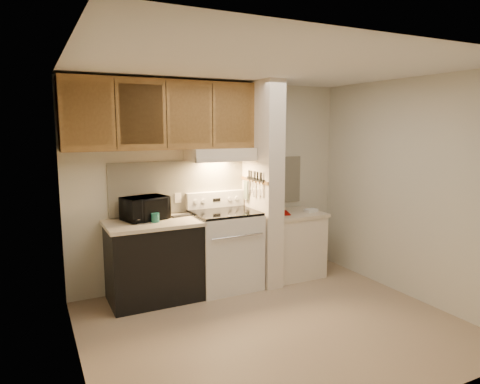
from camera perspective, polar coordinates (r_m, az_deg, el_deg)
floor at (r=4.47m, az=4.47°, el=-17.25°), size 3.60×3.60×0.00m
ceiling at (r=4.06m, az=4.90°, el=16.38°), size 3.60×3.60×0.00m
wall_back at (r=5.41m, az=-3.57°, el=1.20°), size 3.60×2.50×0.02m
wall_left at (r=3.52m, az=-21.32°, el=-3.48°), size 0.02×3.00×2.50m
wall_right at (r=5.24m, az=21.79°, el=0.34°), size 0.02×3.00×2.50m
backsplash at (r=5.40m, az=-3.52°, el=1.02°), size 2.60×0.02×0.63m
range_body at (r=5.26m, az=-2.01°, el=-7.81°), size 0.76×0.65×0.92m
oven_window at (r=4.98m, az=-0.48°, el=-8.30°), size 0.50×0.01×0.30m
oven_handle at (r=4.88m, az=-0.29°, el=-5.95°), size 0.65×0.02×0.02m
cooktop at (r=5.15m, az=-2.04°, el=-2.73°), size 0.74×0.64×0.03m
range_backguard at (r=5.38m, az=-3.30°, el=-0.99°), size 0.76×0.08×0.20m
range_display at (r=5.34m, az=-3.12°, el=-1.06°), size 0.10×0.01×0.04m
range_knob_left_outer at (r=5.24m, az=-5.92°, el=-1.29°), size 0.05×0.02×0.05m
range_knob_left_inner at (r=5.27m, az=-4.91°, el=-1.21°), size 0.05×0.02×0.05m
range_knob_right_inner at (r=5.41m, az=-1.36°, el=-0.92°), size 0.05×0.02×0.05m
range_knob_right_outer at (r=5.46m, az=-0.41°, el=-0.84°), size 0.05×0.02×0.05m
dishwasher_front at (r=5.00m, az=-11.40°, el=-9.19°), size 1.00×0.63×0.87m
left_countertop at (r=4.88m, az=-11.56°, el=-4.10°), size 1.04×0.67×0.04m
spoon_rest at (r=5.09m, az=-7.79°, el=-3.14°), size 0.26×0.12×0.02m
teal_jar at (r=4.82m, az=-11.24°, el=-3.37°), size 0.11×0.11×0.10m
outlet at (r=5.24m, az=-8.29°, el=-0.78°), size 0.08×0.01×0.12m
microwave at (r=4.95m, az=-12.55°, el=-2.12°), size 0.55×0.45×0.27m
partition_pillar at (r=5.32m, az=2.97°, el=1.08°), size 0.22×0.70×2.50m
pillar_trim at (r=5.26m, az=1.88°, el=1.54°), size 0.01×0.70×0.04m
knife_strip at (r=5.21m, az=2.08°, el=1.69°), size 0.02×0.42×0.04m
knife_blade_a at (r=5.07m, az=2.87°, el=0.36°), size 0.01×0.03×0.16m
knife_handle_a at (r=5.06m, az=2.82°, el=2.05°), size 0.02×0.02×0.10m
knife_blade_b at (r=5.14m, az=2.42°, el=0.36°), size 0.01×0.04×0.18m
knife_handle_b at (r=5.13m, az=2.36°, el=2.15°), size 0.02×0.02×0.10m
knife_blade_c at (r=5.23m, az=1.90°, el=0.40°), size 0.01×0.04×0.20m
knife_handle_c at (r=5.19m, az=1.99°, el=2.23°), size 0.02×0.02×0.10m
knife_blade_d at (r=5.28m, az=1.56°, el=0.70°), size 0.01×0.04×0.16m
knife_handle_d at (r=5.28m, az=1.50°, el=2.33°), size 0.02×0.02×0.10m
knife_blade_e at (r=5.36m, az=1.14°, el=0.71°), size 0.01×0.04×0.18m
knife_handle_e at (r=5.32m, az=1.22°, el=2.40°), size 0.02×0.02×0.10m
oven_mitt at (r=5.42m, az=0.87°, el=0.26°), size 0.03×0.10×0.24m
right_cab_base at (r=5.73m, az=6.95°, el=-7.06°), size 0.70×0.60×0.81m
right_countertop at (r=5.63m, az=7.03°, el=-2.89°), size 0.74×0.64×0.04m
red_folder at (r=5.54m, az=5.38°, el=-2.79°), size 0.31×0.36×0.01m
white_box at (r=5.66m, az=9.45°, el=-2.45°), size 0.17×0.12×0.04m
range_hood at (r=5.17m, az=-2.66°, el=5.03°), size 0.78×0.44×0.15m
hood_lip at (r=4.98m, az=-1.67°, el=4.38°), size 0.78×0.04×0.06m
upper_cabinets at (r=4.96m, az=-10.33°, el=10.06°), size 2.18×0.33×0.77m
cab_door_a at (r=4.64m, az=-19.63°, el=9.80°), size 0.46×0.01×0.63m
cab_gap_a at (r=4.68m, az=-16.27°, el=9.95°), size 0.01×0.01×0.73m
cab_door_b at (r=4.74m, az=-12.99°, el=10.05°), size 0.46×0.01×0.63m
cab_gap_b at (r=4.81m, az=-9.78°, el=10.12°), size 0.01×0.01×0.73m
cab_door_c at (r=4.90m, az=-6.68°, el=10.16°), size 0.46×0.01×0.63m
cab_gap_c at (r=5.00m, az=-3.69°, el=10.18°), size 0.01×0.01×0.73m
cab_door_d at (r=5.11m, az=-0.83°, el=10.16°), size 0.46×0.01×0.63m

